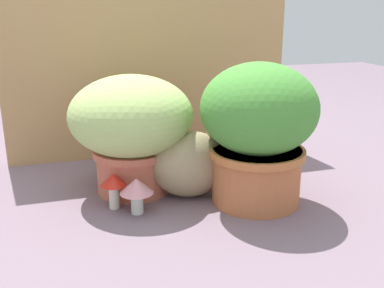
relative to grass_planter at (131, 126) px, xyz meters
name	(u,v)px	position (x,y,z in m)	size (l,w,h in m)	color
ground_plane	(157,207)	(0.05, -0.16, -0.23)	(6.00, 6.00, 0.00)	slate
cardboard_backdrop	(150,57)	(0.15, 0.38, 0.18)	(1.17, 0.03, 0.81)	tan
grass_planter	(131,126)	(0.00, 0.00, 0.00)	(0.41, 0.41, 0.40)	#C2644B
leafy_planter	(258,128)	(0.36, -0.20, 0.02)	(0.36, 0.36, 0.45)	#BC6A3E
cat	(195,160)	(0.19, -0.10, -0.11)	(0.37, 0.17, 0.32)	tan
mushroom_ornament_red	(113,183)	(-0.08, -0.13, -0.15)	(0.08, 0.08, 0.12)	silver
mushroom_ornament_pink	(137,188)	(-0.02, -0.18, -0.15)	(0.10, 0.10, 0.11)	silver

